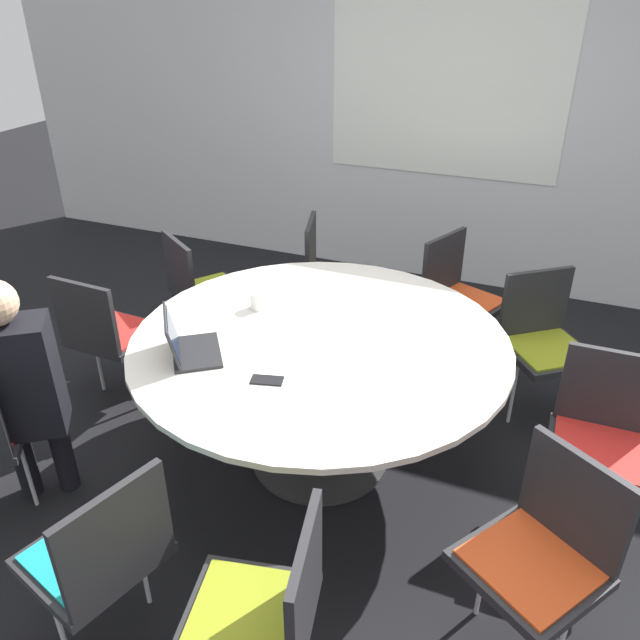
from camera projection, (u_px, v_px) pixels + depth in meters
The scene contains 16 objects.
ground_plane at pixel (320, 457), 3.39m from camera, with size 16.00×16.00×0.00m, color black.
wall_back at pixel (444, 115), 4.81m from camera, with size 8.00×0.07×2.70m.
conference_table at pixel (320, 361), 3.09m from camera, with size 1.84×1.84×0.75m.
chair_1 at pixel (101, 550), 2.20m from camera, with size 0.53×0.54×0.86m.
chair_2 at pixel (267, 610), 1.99m from camera, with size 0.50×0.52×0.86m.
chair_3 at pixel (545, 546), 2.21m from camera, with size 0.60×0.59×0.86m.
chair_4 at pixel (603, 432), 2.77m from camera, with size 0.44×0.42×0.86m.
chair_5 at pixel (544, 336), 3.51m from camera, with size 0.60×0.60×0.86m.
chair_6 at pixel (458, 291), 4.01m from camera, with size 0.56×0.57×0.86m.
chair_7 at pixel (329, 269), 4.30m from camera, with size 0.53×0.54×0.86m.
chair_8 at pixel (200, 285), 4.08m from camera, with size 0.60×0.60×0.86m.
chair_9 at pixel (105, 329), 3.57m from camera, with size 0.46×0.44×0.86m.
person_0 at pixel (17, 382), 2.77m from camera, with size 0.42×0.39×1.21m.
laptop at pixel (186, 345), 2.87m from camera, with size 0.37×0.39×0.21m.
coffee_cup at pixel (258, 300), 3.28m from camera, with size 0.08×0.08×0.10m.
cell_phone at pixel (267, 380), 2.71m from camera, with size 0.15×0.10×0.01m.
Camera 1 is at (0.98, -2.42, 2.29)m, focal length 35.00 mm.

